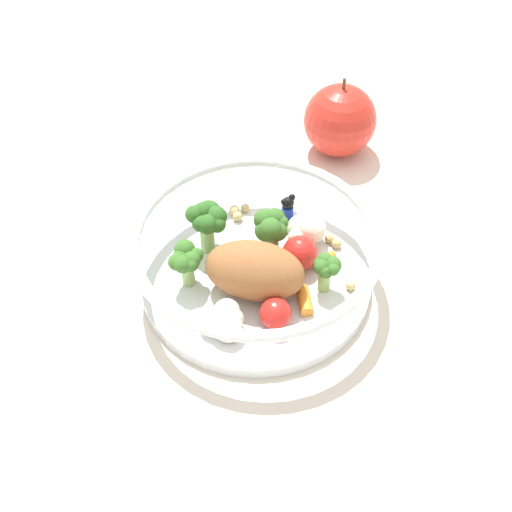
{
  "coord_description": "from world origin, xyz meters",
  "views": [
    {
      "loc": [
        -0.16,
        -0.36,
        0.46
      ],
      "look_at": [
        -0.01,
        0.01,
        0.04
      ],
      "focal_mm": 45.0,
      "sensor_mm": 36.0,
      "label": 1
    }
  ],
  "objects": [
    {
      "name": "ground_plane",
      "position": [
        0.0,
        0.0,
        0.0
      ],
      "size": [
        2.4,
        2.4,
        0.0
      ],
      "primitive_type": "plane",
      "color": "silver"
    },
    {
      "name": "loose_apple",
      "position": [
        0.15,
        0.17,
        0.04
      ],
      "size": [
        0.08,
        0.08,
        0.09
      ],
      "color": "red",
      "rests_on": "ground_plane"
    },
    {
      "name": "food_container",
      "position": [
        -0.01,
        0.01,
        0.03
      ],
      "size": [
        0.23,
        0.23,
        0.07
      ],
      "color": "white",
      "rests_on": "ground_plane"
    }
  ]
}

